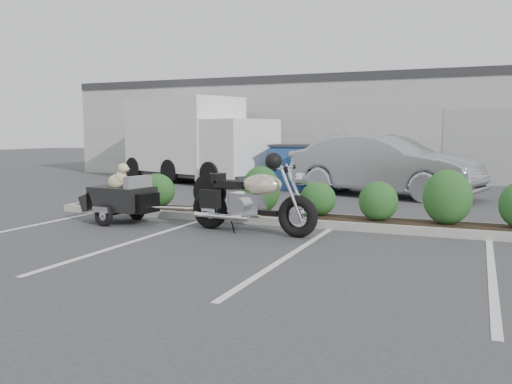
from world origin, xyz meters
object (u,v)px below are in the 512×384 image
at_px(pet_trailer, 122,197).
at_px(delivery_truck, 196,142).
at_px(sedan, 383,165).
at_px(motorcycle, 251,200).
at_px(dumpster, 305,166).

distance_m(pet_trailer, delivery_truck, 9.20).
bearing_deg(delivery_truck, sedan, 6.55).
height_order(sedan, delivery_truck, delivery_truck).
relative_size(sedan, delivery_truck, 0.76).
relative_size(pet_trailer, delivery_truck, 0.29).
xyz_separation_m(motorcycle, pet_trailer, (-2.78, 0.03, -0.07)).
bearing_deg(motorcycle, delivery_truck, 130.86).
bearing_deg(pet_trailer, delivery_truck, 116.34).
distance_m(motorcycle, delivery_truck, 10.47).
xyz_separation_m(dumpster, delivery_truck, (-4.43, 0.90, 0.74)).
bearing_deg(sedan, motorcycle, -174.90).
bearing_deg(sedan, dumpster, 83.30).
distance_m(pet_trailer, sedan, 7.78).
xyz_separation_m(motorcycle, sedan, (1.23, 6.68, 0.29)).
xyz_separation_m(sedan, delivery_truck, (-7.06, 1.97, 0.59)).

